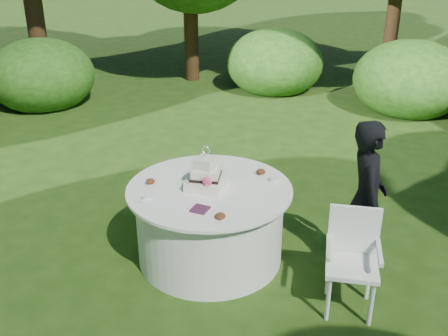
{
  "coord_description": "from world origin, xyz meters",
  "views": [
    {
      "loc": [
        1.92,
        -3.93,
        2.98
      ],
      "look_at": [
        0.15,
        0.0,
        1.0
      ],
      "focal_mm": 42.0,
      "sensor_mm": 36.0,
      "label": 1
    }
  ],
  "objects_px": {
    "napkins": "(200,209)",
    "cake": "(206,177)",
    "guest": "(366,200)",
    "table": "(210,223)",
    "chair": "(352,253)"
  },
  "relations": [
    {
      "from": "napkins",
      "to": "chair",
      "type": "bearing_deg",
      "value": 12.08
    },
    {
      "from": "guest",
      "to": "napkins",
      "type": "bearing_deg",
      "value": 102.94
    },
    {
      "from": "table",
      "to": "guest",
      "type": "bearing_deg",
      "value": 15.9
    },
    {
      "from": "napkins",
      "to": "cake",
      "type": "bearing_deg",
      "value": 108.8
    },
    {
      "from": "table",
      "to": "cake",
      "type": "height_order",
      "value": "cake"
    },
    {
      "from": "napkins",
      "to": "guest",
      "type": "relative_size",
      "value": 0.09
    },
    {
      "from": "table",
      "to": "cake",
      "type": "bearing_deg",
      "value": -146.95
    },
    {
      "from": "napkins",
      "to": "guest",
      "type": "bearing_deg",
      "value": 32.78
    },
    {
      "from": "table",
      "to": "chair",
      "type": "bearing_deg",
      "value": -6.05
    },
    {
      "from": "napkins",
      "to": "cake",
      "type": "xyz_separation_m",
      "value": [
        -0.14,
        0.41,
        0.1
      ]
    },
    {
      "from": "napkins",
      "to": "cake",
      "type": "distance_m",
      "value": 0.44
    },
    {
      "from": "cake",
      "to": "table",
      "type": "bearing_deg",
      "value": 33.05
    },
    {
      "from": "guest",
      "to": "table",
      "type": "xyz_separation_m",
      "value": [
        -1.38,
        -0.39,
        -0.37
      ]
    },
    {
      "from": "guest",
      "to": "chair",
      "type": "xyz_separation_m",
      "value": [
        0.02,
        -0.54,
        -0.24
      ]
    },
    {
      "from": "table",
      "to": "napkins",
      "type": "bearing_deg",
      "value": -74.96
    }
  ]
}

